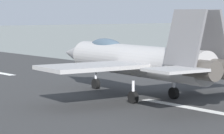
# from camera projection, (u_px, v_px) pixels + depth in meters

# --- Properties ---
(ground_plane) EXTENTS (400.00, 400.00, 0.00)m
(ground_plane) POSITION_uv_depth(u_px,v_px,m) (194.00, 109.00, 32.19)
(ground_plane) COLOR slate
(runway_strip) EXTENTS (240.00, 26.00, 0.02)m
(runway_strip) POSITION_uv_depth(u_px,v_px,m) (194.00, 109.00, 32.17)
(runway_strip) COLOR #303030
(runway_strip) RESTS_ON ground
(fighter_jet) EXTENTS (17.57, 14.39, 5.68)m
(fighter_jet) POSITION_uv_depth(u_px,v_px,m) (136.00, 60.00, 36.23)
(fighter_jet) COLOR #989696
(fighter_jet) RESTS_ON ground
(marker_cone_mid) EXTENTS (0.44, 0.44, 0.55)m
(marker_cone_mid) POSITION_uv_depth(u_px,v_px,m) (209.00, 75.00, 47.53)
(marker_cone_mid) COLOR orange
(marker_cone_mid) RESTS_ON ground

